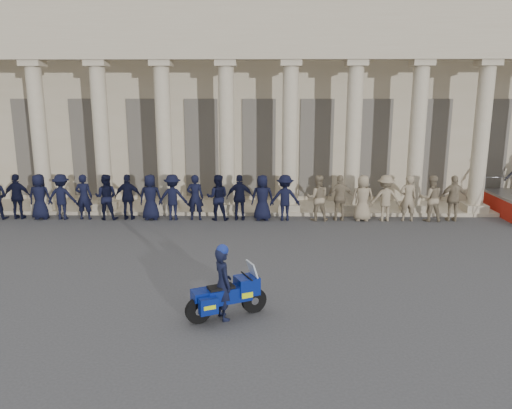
# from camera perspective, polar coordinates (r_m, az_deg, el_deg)

# --- Properties ---
(ground) EXTENTS (90.00, 90.00, 0.00)m
(ground) POSITION_cam_1_polar(r_m,az_deg,el_deg) (13.59, -0.31, -9.02)
(ground) COLOR #3B3B3D
(ground) RESTS_ON ground
(building) EXTENTS (40.00, 12.50, 9.00)m
(building) POSITION_cam_1_polar(r_m,az_deg,el_deg) (27.37, 0.49, 11.64)
(building) COLOR tan
(building) RESTS_ON ground
(officer_rank) EXTENTS (21.30, 0.70, 1.84)m
(officer_rank) POSITION_cam_1_polar(r_m,az_deg,el_deg) (20.10, -6.70, 0.82)
(officer_rank) COLOR black
(officer_rank) RESTS_ON ground
(motorcycle) EXTENTS (1.81, 1.21, 1.25)m
(motorcycle) POSITION_cam_1_polar(r_m,az_deg,el_deg) (11.50, -3.29, -10.29)
(motorcycle) COLOR black
(motorcycle) RESTS_ON ground
(rider) EXTENTS (0.62, 0.72, 1.76)m
(rider) POSITION_cam_1_polar(r_m,az_deg,el_deg) (11.33, -3.82, -8.82)
(rider) COLOR black
(rider) RESTS_ON ground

